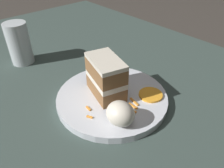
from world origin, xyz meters
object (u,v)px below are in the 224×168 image
Objects in this scene: cake_slice at (106,77)px; cream_dollop at (120,113)px; plate at (112,98)px; orange_garnish at (151,95)px; drinking_glass at (20,46)px.

cake_slice is 0.10m from cream_dollop.
cream_dollop reaches higher than plate.
orange_garnish is at bearing 97.65° from cream_dollop.
drinking_glass reaches higher than plate.
cake_slice is 0.30m from drinking_glass.
cream_dollop is 0.38m from drinking_glass.
drinking_glass is at bearing -175.30° from cream_dollop.
cake_slice is at bearing -136.90° from orange_garnish.
plate is at bearing 13.87° from drinking_glass.
drinking_glass is (-0.36, -0.14, 0.03)m from orange_garnish.
drinking_glass is at bearing -159.11° from orange_garnish.
drinking_glass reaches higher than cream_dollop.
cake_slice reaches higher than orange_garnish.
cream_dollop is at bearing -82.35° from orange_garnish.
orange_garnish is (0.07, 0.07, -0.04)m from cake_slice.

